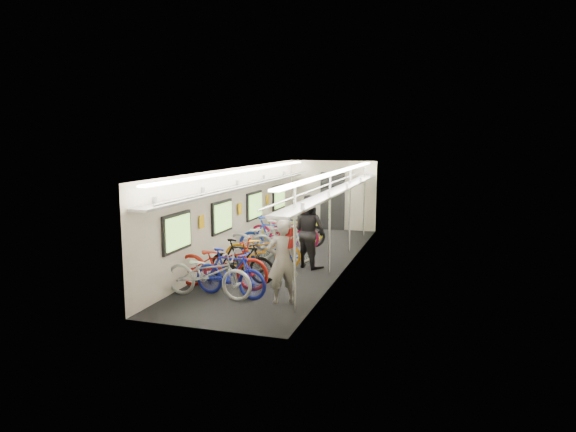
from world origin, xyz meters
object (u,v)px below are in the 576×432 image
Objects in this scene: passenger_near at (283,261)px; passenger_mid at (310,231)px; backpack at (286,238)px; bicycle_1 at (230,273)px; bicycle_0 at (208,273)px.

passenger_near is 0.92× the size of passenger_mid.
passenger_near reaches higher than backpack.
passenger_mid is (-0.23, 2.85, 0.07)m from passenger_near.
bicycle_1 is 0.91× the size of passenger_mid.
backpack is (0.29, -2.79, 0.38)m from passenger_mid.
passenger_mid is (0.89, 2.80, 0.41)m from bicycle_1.
passenger_mid is at bearing 113.02° from backpack.
passenger_mid is at bearing -115.53° from passenger_near.
bicycle_1 is 1.42m from backpack.
backpack is (0.06, 0.06, 0.45)m from passenger_near.
backpack is at bearing -165.96° from passenger_near.
bicycle_0 is at bearing 97.48° from passenger_mid.
passenger_near is at bearing -118.67° from backpack.
bicycle_0 is 1.16× the size of bicycle_1.
passenger_mid reaches higher than passenger_near.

